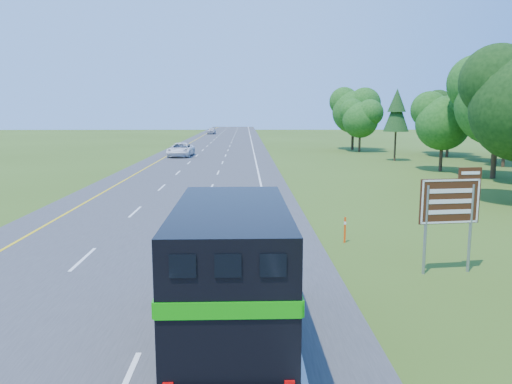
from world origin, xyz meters
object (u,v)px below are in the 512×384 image
horse_truck (232,269)px  white_suv (181,150)px  exit_sign (451,205)px  far_car (212,131)px

horse_truck → white_suv: 51.43m
white_suv → exit_sign: (14.98, -45.59, 1.51)m
horse_truck → far_car: horse_truck is taller
far_car → horse_truck: bearing=-84.2°
exit_sign → horse_truck: bearing=-151.6°
white_suv → far_car: size_ratio=1.27×
far_car → exit_sign: size_ratio=1.29×
far_car → exit_sign: bearing=-80.2°
horse_truck → white_suv: size_ratio=1.30×
exit_sign → far_car: bearing=90.7°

